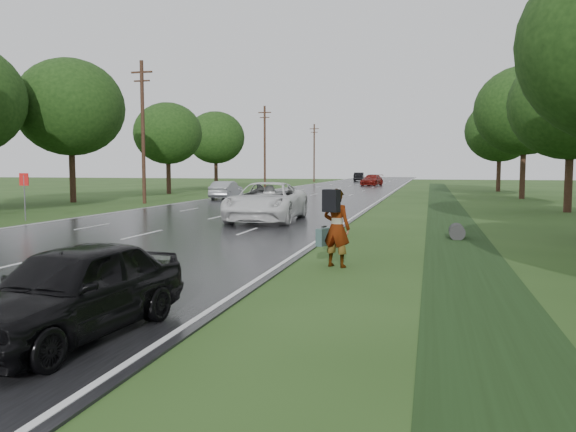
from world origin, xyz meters
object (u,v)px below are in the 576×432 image
(white_pickup, at_px, (267,202))
(dark_sedan, at_px, (73,290))
(road_sign, at_px, (24,187))
(pedestrian, at_px, (335,227))
(silver_sedan, at_px, (226,190))

(white_pickup, height_order, dark_sedan, white_pickup)
(road_sign, xyz_separation_m, white_pickup, (11.50, 2.41, -0.69))
(white_pickup, relative_size, dark_sedan, 1.57)
(pedestrian, bearing_deg, white_pickup, -46.48)
(dark_sedan, bearing_deg, road_sign, 136.41)
(silver_sedan, bearing_deg, road_sign, 78.55)
(white_pickup, distance_m, dark_sedan, 18.44)
(road_sign, height_order, pedestrian, road_sign)
(white_pickup, height_order, silver_sedan, white_pickup)
(pedestrian, xyz_separation_m, dark_sedan, (-2.82, -7.05, -0.30))
(white_pickup, bearing_deg, road_sign, -171.18)
(silver_sedan, bearing_deg, dark_sedan, 104.94)
(road_sign, bearing_deg, pedestrian, -27.90)
(dark_sedan, xyz_separation_m, silver_sedan, (-10.67, 35.03, 0.00))
(white_pickup, bearing_deg, pedestrian, -68.28)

